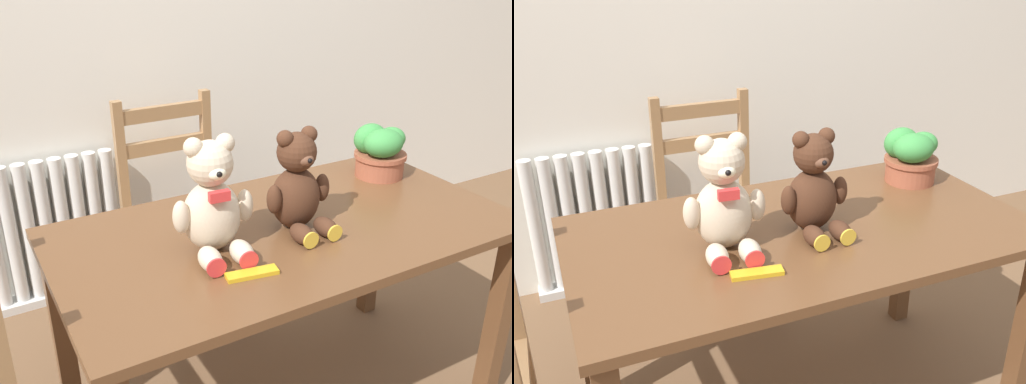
# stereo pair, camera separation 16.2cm
# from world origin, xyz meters

# --- Properties ---
(radiator) EXTENTS (0.59, 0.10, 0.68)m
(radiator) POSITION_xyz_m (-0.51, 1.48, 0.30)
(radiator) COLOR silver
(radiator) RESTS_ON ground_plane
(dining_table) EXTENTS (1.40, 0.75, 0.73)m
(dining_table) POSITION_xyz_m (0.00, 0.38, 0.62)
(dining_table) COLOR brown
(dining_table) RESTS_ON ground_plane
(wooden_chair_behind) EXTENTS (0.43, 0.43, 0.94)m
(wooden_chair_behind) POSITION_xyz_m (-0.03, 1.16, 0.46)
(wooden_chair_behind) COLOR #997047
(wooden_chair_behind) RESTS_ON ground_plane
(teddy_bear_left) EXTENTS (0.23, 0.24, 0.33)m
(teddy_bear_left) POSITION_xyz_m (-0.26, 0.35, 0.87)
(teddy_bear_left) COLOR beige
(teddy_bear_left) RESTS_ON dining_table
(teddy_bear_right) EXTENTS (0.22, 0.21, 0.31)m
(teddy_bear_right) POSITION_xyz_m (0.02, 0.35, 0.86)
(teddy_bear_right) COLOR #472819
(teddy_bear_right) RESTS_ON dining_table
(potted_plant) EXTENTS (0.19, 0.19, 0.19)m
(potted_plant) POSITION_xyz_m (0.52, 0.56, 0.83)
(potted_plant) COLOR #9E5138
(potted_plant) RESTS_ON dining_table
(chocolate_bar) EXTENTS (0.14, 0.06, 0.01)m
(chocolate_bar) POSITION_xyz_m (-0.23, 0.18, 0.73)
(chocolate_bar) COLOR gold
(chocolate_bar) RESTS_ON dining_table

